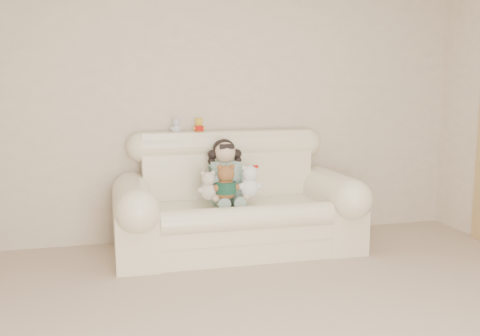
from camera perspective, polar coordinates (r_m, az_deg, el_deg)
name	(u,v)px	position (r m, az deg, el deg)	size (l,w,h in m)	color
wall_back	(233,101)	(5.07, -0.76, 7.18)	(4.50, 4.50, 0.00)	beige
sofa	(237,193)	(4.65, -0.31, -2.69)	(2.10, 0.95, 1.03)	#FFF1CD
seated_child	(225,171)	(4.67, -1.61, -0.27)	(0.34, 0.42, 0.57)	#296C57
brown_teddy	(226,179)	(4.44, -1.51, -1.13)	(0.22, 0.17, 0.35)	brown
white_cat	(249,178)	(4.52, 1.01, -1.06)	(0.21, 0.16, 0.33)	white
cream_teddy	(208,183)	(4.43, -3.42, -1.58)	(0.18, 0.14, 0.29)	beige
yellow_mini_bear	(199,124)	(4.87, -4.39, 4.66)	(0.11, 0.08, 0.17)	yellow
grey_mini_plush	(176,124)	(4.85, -6.82, 4.65)	(0.11, 0.09, 0.17)	silver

